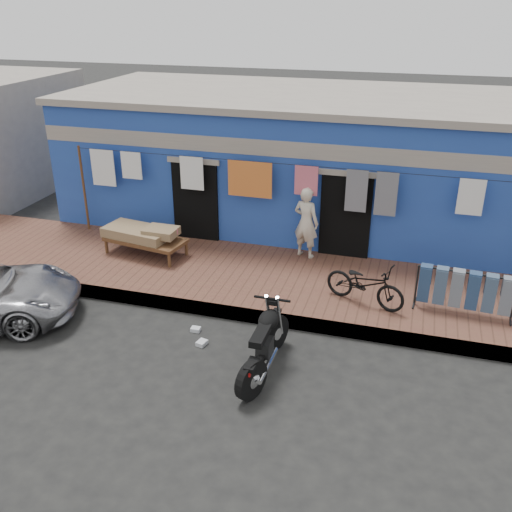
{
  "coord_description": "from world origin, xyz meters",
  "views": [
    {
      "loc": [
        2.71,
        -7.22,
        5.58
      ],
      "look_at": [
        0.0,
        2.0,
        1.15
      ],
      "focal_mm": 40.0,
      "sensor_mm": 36.0,
      "label": 1
    }
  ],
  "objects_px": {
    "seated_person": "(306,222)",
    "charpoy": "(146,241)",
    "jeans_rack": "(464,291)",
    "bicycle": "(366,279)",
    "motorcycle": "(264,343)"
  },
  "relations": [
    {
      "from": "jeans_rack",
      "to": "bicycle",
      "type": "bearing_deg",
      "value": -174.39
    },
    {
      "from": "seated_person",
      "to": "charpoy",
      "type": "distance_m",
      "value": 3.59
    },
    {
      "from": "seated_person",
      "to": "motorcycle",
      "type": "bearing_deg",
      "value": 110.56
    },
    {
      "from": "motorcycle",
      "to": "jeans_rack",
      "type": "distance_m",
      "value": 3.95
    },
    {
      "from": "bicycle",
      "to": "jeans_rack",
      "type": "height_order",
      "value": "bicycle"
    },
    {
      "from": "bicycle",
      "to": "jeans_rack",
      "type": "xyz_separation_m",
      "value": [
        1.76,
        0.17,
        -0.08
      ]
    },
    {
      "from": "seated_person",
      "to": "motorcycle",
      "type": "distance_m",
      "value": 4.11
    },
    {
      "from": "charpoy",
      "to": "jeans_rack",
      "type": "height_order",
      "value": "jeans_rack"
    },
    {
      "from": "seated_person",
      "to": "bicycle",
      "type": "height_order",
      "value": "seated_person"
    },
    {
      "from": "charpoy",
      "to": "bicycle",
      "type": "bearing_deg",
      "value": -10.13
    },
    {
      "from": "bicycle",
      "to": "motorcycle",
      "type": "xyz_separation_m",
      "value": [
        -1.32,
        -2.28,
        -0.2
      ]
    },
    {
      "from": "motorcycle",
      "to": "jeans_rack",
      "type": "relative_size",
      "value": 0.95
    },
    {
      "from": "seated_person",
      "to": "motorcycle",
      "type": "relative_size",
      "value": 0.93
    },
    {
      "from": "jeans_rack",
      "to": "charpoy",
      "type": "bearing_deg",
      "value": 173.95
    },
    {
      "from": "charpoy",
      "to": "seated_person",
      "type": "bearing_deg",
      "value": 14.75
    }
  ]
}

